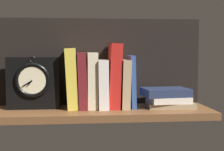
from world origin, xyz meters
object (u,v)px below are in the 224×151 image
object	(u,v)px
book_maroon_dawkins	(82,80)
framed_clock	(34,82)
book_white_catcher	(103,84)
book_red_requiem	(114,76)
book_cream_twain	(92,80)
book_blue_modern	(131,81)
book_stack_side	(168,98)
book_yellow_seinlanguage	(72,78)
book_tan_shortstories	(124,83)

from	to	relation	value
book_maroon_dawkins	framed_clock	distance (cm)	17.43
book_white_catcher	framed_clock	distance (cm)	24.99
book_red_requiem	book_cream_twain	bearing A→B (deg)	180.00
book_white_catcher	framed_clock	bearing A→B (deg)	179.25
book_blue_modern	book_stack_side	size ratio (longest dim) A/B	0.99
book_cream_twain	book_blue_modern	xyz separation A→B (cm)	(14.39, 0.00, -0.54)
book_blue_modern	book_yellow_seinlanguage	bearing A→B (deg)	180.00
book_white_catcher	book_stack_side	distance (cm)	24.37
book_tan_shortstories	book_blue_modern	bearing A→B (deg)	0.00
book_maroon_dawkins	book_white_catcher	distance (cm)	7.69
book_white_catcher	book_stack_side	world-z (taller)	book_white_catcher
book_yellow_seinlanguage	book_tan_shortstories	bearing A→B (deg)	0.00
book_white_catcher	book_blue_modern	xyz separation A→B (cm)	(10.49, 0.00, 0.77)
book_stack_side	framed_clock	bearing A→B (deg)	177.01
book_white_catcher	framed_clock	world-z (taller)	framed_clock
book_maroon_dawkins	book_white_catcher	world-z (taller)	book_maroon_dawkins
book_red_requiem	framed_clock	size ratio (longest dim) A/B	1.24
book_maroon_dawkins	book_white_catcher	bearing A→B (deg)	0.00
book_cream_twain	book_red_requiem	size ratio (longest dim) A/B	0.86
book_red_requiem	book_tan_shortstories	bearing A→B (deg)	0.00
book_yellow_seinlanguage	book_maroon_dawkins	distance (cm)	3.83
book_cream_twain	framed_clock	bearing A→B (deg)	179.11
book_cream_twain	book_tan_shortstories	xyz separation A→B (cm)	(11.78, 0.00, -1.30)
book_cream_twain	book_tan_shortstories	bearing A→B (deg)	0.00
book_red_requiem	book_tan_shortstories	xyz separation A→B (cm)	(3.79, 0.00, -2.94)
book_white_catcher	framed_clock	size ratio (longest dim) A/B	0.92
book_yellow_seinlanguage	book_red_requiem	world-z (taller)	book_red_requiem
book_cream_twain	book_blue_modern	world-z (taller)	book_cream_twain
book_yellow_seinlanguage	book_red_requiem	size ratio (longest dim) A/B	0.93
framed_clock	book_blue_modern	bearing A→B (deg)	-0.53
book_maroon_dawkins	framed_clock	world-z (taller)	book_maroon_dawkins
book_tan_shortstories	book_stack_side	size ratio (longest dim) A/B	0.91
book_tan_shortstories	framed_clock	bearing A→B (deg)	179.43
book_yellow_seinlanguage	book_maroon_dawkins	bearing A→B (deg)	0.00
book_maroon_dawkins	book_red_requiem	distance (cm)	11.79
book_blue_modern	book_maroon_dawkins	bearing A→B (deg)	180.00
book_white_catcher	book_blue_modern	bearing A→B (deg)	0.00
book_maroon_dawkins	framed_clock	bearing A→B (deg)	178.92
book_maroon_dawkins	book_cream_twain	world-z (taller)	same
book_blue_modern	book_tan_shortstories	bearing A→B (deg)	180.00
framed_clock	book_stack_side	bearing A→B (deg)	-2.99
book_yellow_seinlanguage	book_blue_modern	world-z (taller)	book_yellow_seinlanguage
book_stack_side	book_blue_modern	bearing A→B (deg)	170.48
book_cream_twain	book_maroon_dawkins	bearing A→B (deg)	180.00
book_white_catcher	book_stack_side	xyz separation A→B (cm)	(23.70, -2.22, -5.20)
book_maroon_dawkins	book_white_catcher	size ratio (longest dim) A/B	1.15
book_red_requiem	book_stack_side	distance (cm)	21.34
book_blue_modern	framed_clock	xyz separation A→B (cm)	(-35.48, 0.33, -0.11)
framed_clock	book_red_requiem	bearing A→B (deg)	-0.65
book_maroon_dawkins	book_blue_modern	distance (cm)	18.07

